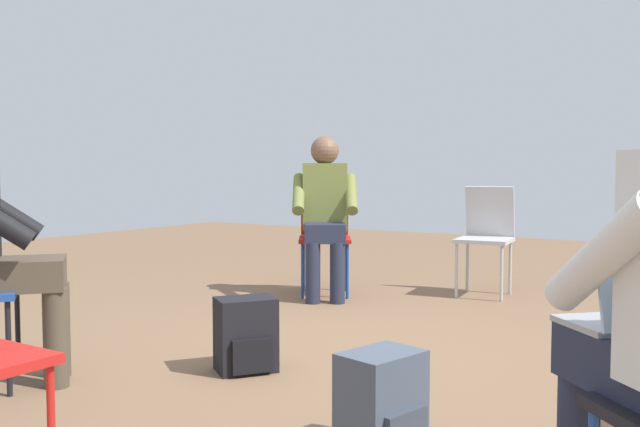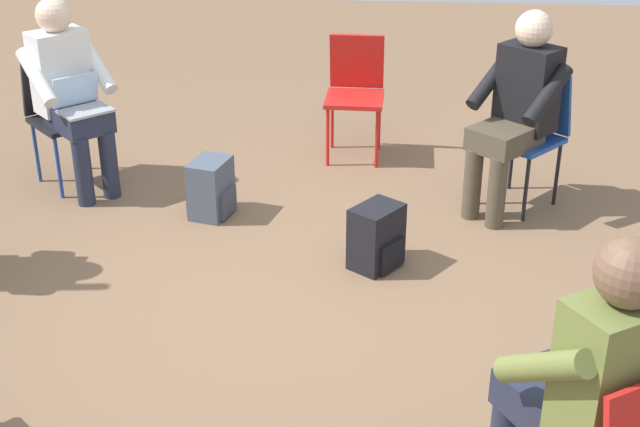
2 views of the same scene
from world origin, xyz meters
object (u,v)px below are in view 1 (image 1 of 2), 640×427
Objects in this scene: chair_southeast at (325,231)px; backpack_by_empty_chair at (381,410)px; chair_south at (486,232)px; person_in_olive at (325,207)px; backpack_near_laptop_user at (246,339)px.

chair_southeast is 2.36× the size of backpack_by_empty_chair.
chair_south is 1.28m from person_in_olive.
chair_southeast is 2.24m from backpack_near_laptop_user.
backpack_by_empty_chair is at bearing 93.21° from person_in_olive.
chair_south is at bearing 177.01° from chair_southeast.
person_in_olive is at bearing -69.50° from backpack_near_laptop_user.
person_in_olive reaches higher than chair_southeast.
chair_south reaches higher than backpack_by_empty_chair.
chair_south is at bearing -175.45° from person_in_olive.
backpack_near_laptop_user is at bearing -28.91° from backpack_by_empty_chair.
backpack_near_laptop_user is 1.17m from backpack_by_empty_chair.
backpack_near_laptop_user is (-0.72, 1.92, -0.54)m from person_in_olive.
chair_southeast is at bearing -68.65° from backpack_near_laptop_user.
chair_southeast is at bearing -55.12° from backpack_by_empty_chair.
chair_south is 1.00× the size of chair_southeast.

